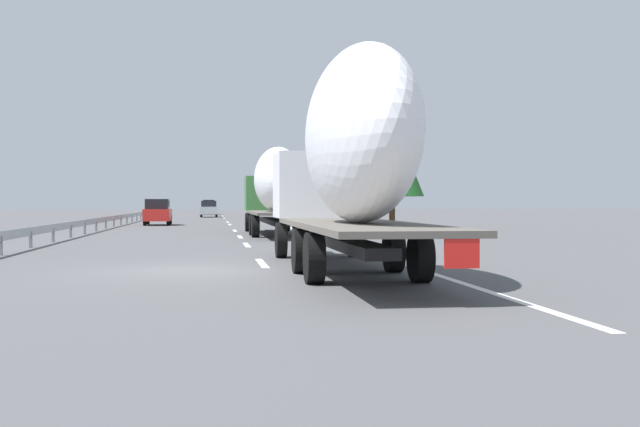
% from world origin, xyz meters
% --- Properties ---
extents(ground_plane, '(260.00, 260.00, 0.00)m').
position_xyz_m(ground_plane, '(40.00, 0.00, 0.00)').
color(ground_plane, '#4C4C4F').
extents(lane_stripe_0, '(3.20, 0.20, 0.01)m').
position_xyz_m(lane_stripe_0, '(2.00, -1.80, 0.00)').
color(lane_stripe_0, white).
rests_on(lane_stripe_0, ground_plane).
extents(lane_stripe_1, '(3.20, 0.20, 0.01)m').
position_xyz_m(lane_stripe_1, '(11.19, -1.80, 0.00)').
color(lane_stripe_1, white).
rests_on(lane_stripe_1, ground_plane).
extents(lane_stripe_2, '(3.20, 0.20, 0.01)m').
position_xyz_m(lane_stripe_2, '(18.33, -1.80, 0.00)').
color(lane_stripe_2, white).
rests_on(lane_stripe_2, ground_plane).
extents(lane_stripe_3, '(3.20, 0.20, 0.01)m').
position_xyz_m(lane_stripe_3, '(26.61, -1.80, 0.00)').
color(lane_stripe_3, white).
rests_on(lane_stripe_3, ground_plane).
extents(lane_stripe_4, '(3.20, 0.20, 0.01)m').
position_xyz_m(lane_stripe_4, '(39.39, -1.80, 0.00)').
color(lane_stripe_4, white).
rests_on(lane_stripe_4, ground_plane).
extents(lane_stripe_5, '(3.20, 0.20, 0.01)m').
position_xyz_m(lane_stripe_5, '(46.83, -1.80, 0.00)').
color(lane_stripe_5, white).
rests_on(lane_stripe_5, ground_plane).
extents(lane_stripe_6, '(3.20, 0.20, 0.01)m').
position_xyz_m(lane_stripe_6, '(63.47, -1.80, 0.00)').
color(lane_stripe_6, white).
rests_on(lane_stripe_6, ground_plane).
extents(lane_stripe_7, '(3.20, 0.20, 0.01)m').
position_xyz_m(lane_stripe_7, '(74.26, -1.80, 0.00)').
color(lane_stripe_7, white).
rests_on(lane_stripe_7, ground_plane).
extents(lane_stripe_8, '(3.20, 0.20, 0.01)m').
position_xyz_m(lane_stripe_8, '(76.95, -1.80, 0.00)').
color(lane_stripe_8, white).
rests_on(lane_stripe_8, ground_plane).
extents(edge_line_right, '(110.00, 0.20, 0.01)m').
position_xyz_m(edge_line_right, '(45.00, -5.50, 0.00)').
color(edge_line_right, white).
rests_on(edge_line_right, ground_plane).
extents(truck_lead, '(14.32, 2.55, 4.29)m').
position_xyz_m(truck_lead, '(19.87, -3.60, 2.46)').
color(truck_lead, '#387038').
rests_on(truck_lead, ground_plane).
extents(truck_trailing, '(14.23, 2.55, 4.97)m').
position_xyz_m(truck_trailing, '(-1.43, -3.60, 2.73)').
color(truck_trailing, silver).
rests_on(truck_trailing, ground_plane).
extents(car_red_compact, '(4.34, 1.84, 1.88)m').
position_xyz_m(car_red_compact, '(38.46, 3.36, 0.94)').
color(car_red_compact, red).
rests_on(car_red_compact, ground_plane).
extents(car_white_van, '(4.64, 1.72, 1.97)m').
position_xyz_m(car_white_van, '(86.53, -0.13, 0.98)').
color(car_white_van, white).
rests_on(car_white_van, ground_plane).
extents(car_silver_hatch, '(4.56, 1.88, 1.80)m').
position_xyz_m(car_silver_hatch, '(68.84, -0.19, 0.92)').
color(car_silver_hatch, '#ADB2B7').
rests_on(car_silver_hatch, ground_plane).
extents(road_sign, '(0.10, 0.90, 3.19)m').
position_xyz_m(road_sign, '(41.52, -6.70, 2.20)').
color(road_sign, gray).
rests_on(road_sign, ground_plane).
extents(tree_0, '(3.77, 3.77, 6.48)m').
position_xyz_m(tree_0, '(71.47, -11.05, 4.13)').
color(tree_0, '#472D19').
rests_on(tree_0, ground_plane).
extents(tree_1, '(2.52, 2.52, 5.52)m').
position_xyz_m(tree_1, '(78.06, -11.81, 3.64)').
color(tree_1, '#472D19').
rests_on(tree_1, ground_plane).
extents(tree_2, '(2.78, 2.78, 6.08)m').
position_xyz_m(tree_2, '(31.03, -9.86, 3.80)').
color(tree_2, '#472D19').
rests_on(tree_2, ground_plane).
extents(tree_3, '(3.24, 3.24, 6.01)m').
position_xyz_m(tree_3, '(20.01, -9.58, 3.97)').
color(tree_3, '#472D19').
rests_on(tree_3, ground_plane).
extents(tree_4, '(3.66, 3.66, 7.00)m').
position_xyz_m(tree_4, '(33.11, -10.63, 4.22)').
color(tree_4, '#472D19').
rests_on(tree_4, ground_plane).
extents(guardrail_median, '(94.00, 0.10, 0.76)m').
position_xyz_m(guardrail_median, '(43.00, 6.00, 0.58)').
color(guardrail_median, '#9EA0A5').
rests_on(guardrail_median, ground_plane).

